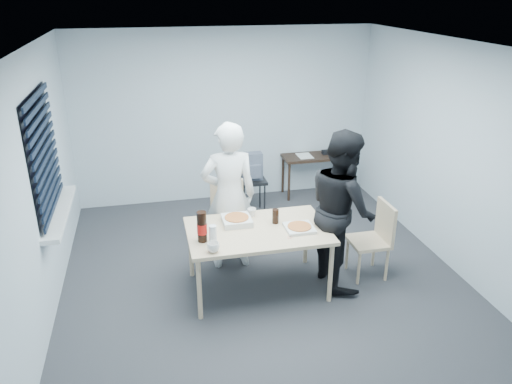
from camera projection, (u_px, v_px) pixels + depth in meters
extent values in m
plane|color=#313036|center=(264.00, 278.00, 5.77)|extent=(5.00, 5.00, 0.00)
plane|color=white|center=(265.00, 46.00, 4.77)|extent=(5.00, 5.00, 0.00)
plane|color=silver|center=(225.00, 117.00, 7.52)|extent=(4.50, 0.00, 4.50)
plane|color=silver|center=(361.00, 314.00, 3.02)|extent=(4.50, 0.00, 4.50)
plane|color=silver|center=(38.00, 191.00, 4.81)|extent=(0.00, 5.00, 5.00)
plane|color=silver|center=(454.00, 158.00, 5.73)|extent=(0.00, 5.00, 5.00)
plane|color=black|center=(42.00, 154.00, 5.08)|extent=(0.00, 1.30, 1.30)
cube|color=black|center=(45.00, 153.00, 5.08)|extent=(0.04, 1.30, 1.25)
cube|color=silver|center=(60.00, 212.00, 5.35)|extent=(0.18, 1.42, 0.05)
cube|color=#C3AF89|center=(258.00, 231.00, 5.32)|extent=(1.50, 0.95, 0.04)
cylinder|color=#C3AF89|center=(199.00, 289.00, 4.95)|extent=(0.05, 0.05, 0.69)
cylinder|color=#C3AF89|center=(191.00, 249.00, 5.70)|extent=(0.05, 0.05, 0.69)
cylinder|color=#C3AF89|center=(331.00, 273.00, 5.23)|extent=(0.05, 0.05, 0.69)
cylinder|color=#C3AF89|center=(306.00, 237.00, 5.98)|extent=(0.05, 0.05, 0.69)
cube|color=#C3AF89|center=(230.00, 220.00, 6.21)|extent=(0.42, 0.42, 0.04)
cube|color=#C3AF89|center=(227.00, 196.00, 6.29)|extent=(0.42, 0.04, 0.44)
cylinder|color=#C3AF89|center=(219.00, 244.00, 6.11)|extent=(0.03, 0.03, 0.41)
cylinder|color=#C3AF89|center=(215.00, 231.00, 6.42)|extent=(0.03, 0.03, 0.41)
cylinder|color=#C3AF89|center=(246.00, 241.00, 6.18)|extent=(0.03, 0.03, 0.41)
cylinder|color=#C3AF89|center=(241.00, 229.00, 6.49)|extent=(0.03, 0.03, 0.41)
cube|color=#C3AF89|center=(368.00, 242.00, 5.68)|extent=(0.42, 0.42, 0.04)
cube|color=#C3AF89|center=(386.00, 221.00, 5.63)|extent=(0.04, 0.42, 0.44)
cylinder|color=#C3AF89|center=(359.00, 268.00, 5.58)|extent=(0.03, 0.03, 0.41)
cylinder|color=#C3AF89|center=(347.00, 253.00, 5.89)|extent=(0.03, 0.03, 0.41)
cylinder|color=#C3AF89|center=(387.00, 265.00, 5.65)|extent=(0.03, 0.03, 0.41)
cylinder|color=#C3AF89|center=(374.00, 250.00, 5.96)|extent=(0.03, 0.03, 0.41)
imported|color=silver|center=(229.00, 197.00, 5.74)|extent=(0.65, 0.42, 1.77)
imported|color=black|center=(342.00, 209.00, 5.43)|extent=(0.47, 0.86, 1.77)
cube|color=#302117|center=(314.00, 157.00, 7.86)|extent=(0.98, 0.44, 0.04)
cylinder|color=#302117|center=(289.00, 182.00, 7.73)|extent=(0.04, 0.04, 0.61)
cylinder|color=#302117|center=(283.00, 174.00, 8.05)|extent=(0.04, 0.04, 0.61)
cylinder|color=#302117|center=(343.00, 178.00, 7.91)|extent=(0.04, 0.04, 0.61)
cylinder|color=#302117|center=(335.00, 170.00, 8.23)|extent=(0.04, 0.04, 0.61)
cube|color=black|center=(252.00, 180.00, 7.24)|extent=(0.38, 0.38, 0.04)
cylinder|color=black|center=(244.00, 202.00, 7.18)|extent=(0.04, 0.04, 0.49)
cylinder|color=black|center=(240.00, 194.00, 7.45)|extent=(0.04, 0.04, 0.49)
cylinder|color=black|center=(265.00, 200.00, 7.24)|extent=(0.04, 0.04, 0.49)
cylinder|color=black|center=(260.00, 192.00, 7.51)|extent=(0.04, 0.04, 0.49)
cube|color=slate|center=(252.00, 166.00, 7.16)|extent=(0.29, 0.15, 0.40)
cube|color=slate|center=(254.00, 172.00, 7.08)|extent=(0.21, 0.06, 0.19)
cube|color=silver|center=(237.00, 222.00, 5.44)|extent=(0.31, 0.31, 0.03)
cube|color=silver|center=(237.00, 219.00, 5.43)|extent=(0.31, 0.31, 0.03)
cylinder|color=#CC7F38|center=(237.00, 217.00, 5.42)|extent=(0.26, 0.26, 0.01)
cube|color=silver|center=(299.00, 228.00, 5.31)|extent=(0.30, 0.30, 0.03)
cylinder|color=#CC7F38|center=(299.00, 226.00, 5.30)|extent=(0.25, 0.25, 0.01)
imported|color=white|center=(213.00, 247.00, 4.85)|extent=(0.17, 0.17, 0.10)
imported|color=white|center=(252.00, 212.00, 5.60)|extent=(0.10, 0.10, 0.09)
cylinder|color=black|center=(275.00, 216.00, 5.42)|extent=(0.09, 0.09, 0.16)
cylinder|color=black|center=(202.00, 227.00, 5.01)|extent=(0.10, 0.10, 0.33)
cylinder|color=red|center=(202.00, 229.00, 5.02)|extent=(0.10, 0.10, 0.11)
cylinder|color=silver|center=(213.00, 234.00, 5.02)|extent=(0.09, 0.09, 0.18)
torus|color=red|center=(289.00, 238.00, 5.13)|extent=(0.05, 0.05, 0.00)
cube|color=white|center=(305.00, 156.00, 7.82)|extent=(0.25, 0.32, 0.00)
cube|color=black|center=(327.00, 152.00, 7.90)|extent=(0.17, 0.14, 0.06)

